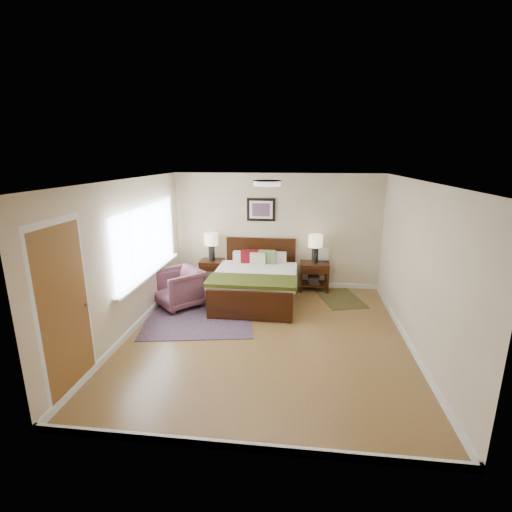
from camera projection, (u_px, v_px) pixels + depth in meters
The scene contains 18 objects.
floor at pixel (266, 335), 6.08m from camera, with size 5.00×5.00×0.00m, color olive.
back_wall at pixel (277, 231), 8.15m from camera, with size 4.50×0.04×2.50m, color beige.
front_wall at pixel (242, 338), 3.35m from camera, with size 4.50×0.04×2.50m, color beige.
left_wall at pixel (129, 258), 6.01m from camera, with size 0.04×5.00×2.50m, color beige.
right_wall at pixel (418, 267), 5.49m from camera, with size 0.04×5.00×2.50m, color beige.
ceiling at pixel (267, 180), 5.42m from camera, with size 4.50×5.00×0.02m, color white.
window at pixel (148, 241), 6.64m from camera, with size 0.11×2.72×1.32m.
door at pixel (65, 311), 4.37m from camera, with size 0.06×1.00×2.18m.
ceil_fixture at pixel (267, 183), 5.43m from camera, with size 0.44×0.44×0.08m.
bed at pixel (256, 277), 7.44m from camera, with size 1.66×2.00×1.08m.
wall_art at pixel (261, 210), 8.03m from camera, with size 0.62×0.05×0.50m.
nightstand_left at pixel (212, 266), 8.27m from camera, with size 0.50×0.45×0.60m.
nightstand_right at pixel (314, 274), 8.04m from camera, with size 0.62×0.47×0.62m.
lamp_left at pixel (211, 242), 8.15m from camera, with size 0.30×0.30×0.61m.
lamp_right at pixel (315, 244), 7.88m from camera, with size 0.30×0.30×0.61m.
armchair at pixel (179, 288), 7.18m from camera, with size 0.79×0.81×0.74m, color brown.
rug_persian at pixel (202, 307), 7.19m from camera, with size 1.89×2.66×0.01m, color #0C0E40.
rug_navy at pixel (340, 298), 7.64m from camera, with size 0.75×1.13×0.01m, color black.
Camera 1 is at (0.49, -5.50, 2.85)m, focal length 26.00 mm.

